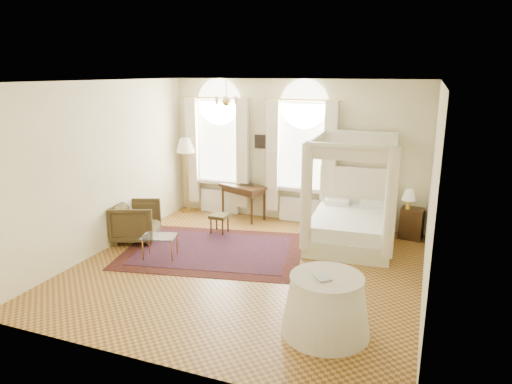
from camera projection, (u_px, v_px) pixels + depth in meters
ground at (247, 268)px, 8.27m from camera, size 6.00×6.00×0.00m
room_walls at (246, 161)px, 7.77m from camera, size 6.00×6.00×6.00m
window_left at (218, 155)px, 11.14m from camera, size 1.62×0.27×3.29m
window_right at (301, 160)px, 10.42m from camera, size 1.62×0.27×3.29m
chandelier at (226, 100)px, 8.93m from camera, size 0.51×0.45×0.50m
wall_pictures at (298, 142)px, 10.44m from camera, size 2.54×0.03×0.39m
canopy_bed at (351, 221)px, 9.27m from camera, size 1.81×2.17×2.23m
nightstand at (412, 223)px, 9.70m from camera, size 0.50×0.47×0.65m
nightstand_lamp at (409, 196)px, 9.55m from camera, size 0.28×0.28×0.41m
writing_desk at (243, 190)px, 10.94m from camera, size 1.23×0.94×0.83m
laptop at (248, 184)px, 10.94m from camera, size 0.36×0.24×0.03m
stool at (219, 217)px, 9.99m from camera, size 0.37×0.37×0.43m
armchair at (136, 221)px, 9.55m from camera, size 1.16×1.15×0.83m
coffee_table at (160, 238)px, 8.65m from camera, size 0.74×0.60×0.44m
floor_lamp at (186, 149)px, 11.23m from camera, size 0.48×0.48×1.88m
oriental_rug at (214, 250)px, 9.08m from camera, size 3.91×3.15×0.01m
side_table at (326, 305)px, 6.14m from camera, size 1.21×1.21×0.83m
book at (316, 279)px, 5.94m from camera, size 0.29×0.30×0.02m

